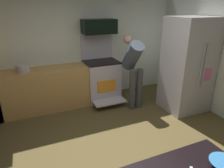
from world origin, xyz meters
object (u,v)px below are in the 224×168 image
at_px(refrigerator, 188,66).
at_px(oven_range, 102,79).
at_px(person_cook, 133,66).
at_px(microwave, 99,26).
at_px(mixing_bowl_large, 224,165).
at_px(stock_pot, 23,68).

bearing_deg(refrigerator, oven_range, 142.66).
bearing_deg(person_cook, microwave, 127.50).
relative_size(oven_range, mixing_bowl_large, 6.43).
bearing_deg(refrigerator, mixing_bowl_large, -126.80).
relative_size(microwave, refrigerator, 0.38).
bearing_deg(oven_range, stock_pot, 179.59).
bearing_deg(person_cook, oven_range, 131.60).
distance_m(refrigerator, person_cook, 1.12).
bearing_deg(oven_range, person_cook, -48.40).
bearing_deg(microwave, stock_pot, -177.24).
relative_size(microwave, stock_pot, 2.80).
bearing_deg(stock_pot, microwave, 2.76).
bearing_deg(oven_range, mixing_bowl_large, -93.40).
xyz_separation_m(mixing_bowl_large, stock_pot, (-1.46, 3.42, 0.04)).
height_order(microwave, refrigerator, refrigerator).
xyz_separation_m(oven_range, refrigerator, (1.49, -1.14, 0.46)).
distance_m(mixing_bowl_large, stock_pot, 3.71).
xyz_separation_m(refrigerator, mixing_bowl_large, (-1.70, -2.27, -0.04)).
distance_m(microwave, person_cook, 1.16).
relative_size(refrigerator, mixing_bowl_large, 8.06).
bearing_deg(microwave, mixing_bowl_large, -93.31).
relative_size(microwave, mixing_bowl_large, 3.06).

